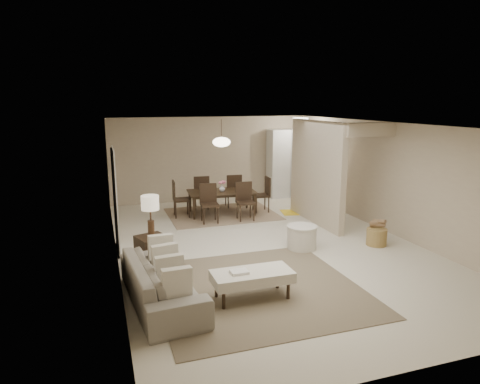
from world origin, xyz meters
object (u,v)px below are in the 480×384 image
object	(u,v)px
pantry_cabinet	(287,163)
dining_table	(222,203)
sofa	(162,282)
round_pouf	(302,237)
ottoman_bench	(252,277)
side_table	(152,251)
wicker_basket	(377,237)

from	to	relation	value
pantry_cabinet	dining_table	bearing A→B (deg)	-149.72
sofa	round_pouf	size ratio (longest dim) A/B	3.61
ottoman_bench	side_table	size ratio (longest dim) A/B	2.24
side_table	pantry_cabinet	bearing A→B (deg)	43.64
pantry_cabinet	ottoman_bench	distance (m)	7.31
side_table	round_pouf	xyz separation A→B (m)	(3.00, -0.06, -0.03)
round_pouf	pantry_cabinet	bearing A→B (deg)	69.15
round_pouf	dining_table	distance (m)	3.21
side_table	dining_table	world-z (taller)	dining_table
wicker_basket	side_table	bearing A→B (deg)	175.51
dining_table	side_table	bearing A→B (deg)	-121.45
pantry_cabinet	round_pouf	size ratio (longest dim) A/B	3.41
ottoman_bench	wicker_basket	size ratio (longest dim) A/B	2.94
sofa	ottoman_bench	bearing A→B (deg)	-107.82
pantry_cabinet	wicker_basket	world-z (taller)	pantry_cabinet
side_table	sofa	bearing A→B (deg)	-91.83
pantry_cabinet	side_table	xyz separation A→B (m)	(-4.75, -4.53, -0.78)
round_pouf	side_table	bearing A→B (deg)	178.77
pantry_cabinet	side_table	world-z (taller)	pantry_cabinet
ottoman_bench	dining_table	world-z (taller)	dining_table
side_table	round_pouf	bearing A→B (deg)	-1.23
side_table	round_pouf	size ratio (longest dim) A/B	0.89
sofa	round_pouf	world-z (taller)	sofa
pantry_cabinet	ottoman_bench	xyz separation A→B (m)	(-3.48, -6.39, -0.70)
side_table	wicker_basket	xyz separation A→B (m)	(4.58, -0.36, -0.10)
sofa	wicker_basket	bearing A→B (deg)	-80.46
sofa	dining_table	xyz separation A→B (m)	(2.26, 4.61, -0.01)
wicker_basket	dining_table	bearing A→B (deg)	124.94
ottoman_bench	side_table	xyz separation A→B (m)	(-1.27, 1.86, -0.08)
sofa	round_pouf	distance (m)	3.40
round_pouf	sofa	bearing A→B (deg)	-153.81
round_pouf	wicker_basket	distance (m)	1.61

